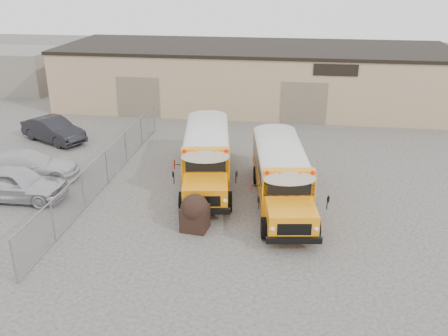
# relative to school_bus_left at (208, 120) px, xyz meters

# --- Properties ---
(ground) EXTENTS (120.00, 120.00, 0.00)m
(ground) POSITION_rel_school_bus_left_xyz_m (1.90, -9.81, -1.55)
(ground) COLOR #413F3C
(ground) RESTS_ON ground
(warehouse) EXTENTS (30.20, 10.20, 4.67)m
(warehouse) POSITION_rel_school_bus_left_xyz_m (1.90, 10.18, 0.82)
(warehouse) COLOR tan
(warehouse) RESTS_ON ground
(chainlink_fence) EXTENTS (0.07, 18.07, 1.81)m
(chainlink_fence) POSITION_rel_school_bus_left_xyz_m (-4.10, -6.81, -0.65)
(chainlink_fence) COLOR gray
(chainlink_fence) RESTS_ON ground
(distant_building_left) EXTENTS (8.00, 6.00, 3.60)m
(distant_building_left) POSITION_rel_school_bus_left_xyz_m (-20.10, 12.19, 0.25)
(distant_building_left) COLOR gray
(distant_building_left) RESTS_ON ground
(school_bus_left) EXTENTS (3.64, 9.42, 2.69)m
(school_bus_left) POSITION_rel_school_bus_left_xyz_m (0.00, 0.00, 0.00)
(school_bus_left) COLOR orange
(school_bus_left) RESTS_ON ground
(school_bus_right) EXTENTS (3.47, 9.26, 2.65)m
(school_bus_right) POSITION_rel_school_bus_left_xyz_m (4.02, -2.06, -0.02)
(school_bus_right) COLOR orange
(school_bus_right) RESTS_ON ground
(tarp_bundle) EXTENTS (1.19, 1.19, 1.62)m
(tarp_bundle) POSITION_rel_school_bus_left_xyz_m (1.34, -11.02, -0.73)
(tarp_bundle) COLOR black
(tarp_bundle) RESTS_ON ground
(car_silver) EXTENTS (4.96, 2.08, 1.68)m
(car_silver) POSITION_rel_school_bus_left_xyz_m (-7.74, -9.31, -0.72)
(car_silver) COLOR silver
(car_silver) RESTS_ON ground
(car_white) EXTENTS (5.52, 3.12, 1.51)m
(car_white) POSITION_rel_school_bus_left_xyz_m (-8.35, -6.93, -0.80)
(car_white) COLOR silver
(car_white) RESTS_ON ground
(car_dark) EXTENTS (4.90, 3.59, 1.54)m
(car_dark) POSITION_rel_school_bus_left_xyz_m (-9.86, -0.95, -0.78)
(car_dark) COLOR black
(car_dark) RESTS_ON ground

